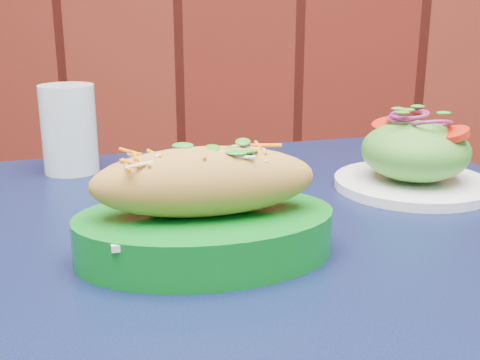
{
  "coord_description": "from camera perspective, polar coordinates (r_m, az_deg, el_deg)",
  "views": [
    {
      "loc": [
        0.29,
        0.97,
        0.98
      ],
      "look_at": [
        0.27,
        1.54,
        0.81
      ],
      "focal_mm": 45.0,
      "sensor_mm": 36.0,
      "label": 1
    }
  ],
  "objects": [
    {
      "name": "cafe_table",
      "position": [
        0.66,
        1.74,
        -12.46
      ],
      "size": [
        1.02,
        1.02,
        0.75
      ],
      "rotation": [
        0.0,
        0.0,
        0.34
      ],
      "color": "black",
      "rests_on": "ground"
    },
    {
      "name": "salad_plate",
      "position": [
        0.8,
        16.23,
        2.03
      ],
      "size": [
        0.2,
        0.2,
        0.1
      ],
      "rotation": [
        0.0,
        0.0,
        -0.2
      ],
      "color": "white",
      "rests_on": "cafe_table"
    },
    {
      "name": "banh_mi_basket",
      "position": [
        0.56,
        -3.33,
        -3.01
      ],
      "size": [
        0.28,
        0.21,
        0.11
      ],
      "rotation": [
        0.0,
        0.0,
        0.26
      ],
      "color": "#087019",
      "rests_on": "cafe_table"
    },
    {
      "name": "water_glass",
      "position": [
        0.87,
        -15.9,
        4.67
      ],
      "size": [
        0.08,
        0.08,
        0.12
      ],
      "primitive_type": "cylinder",
      "color": "silver",
      "rests_on": "cafe_table"
    }
  ]
}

